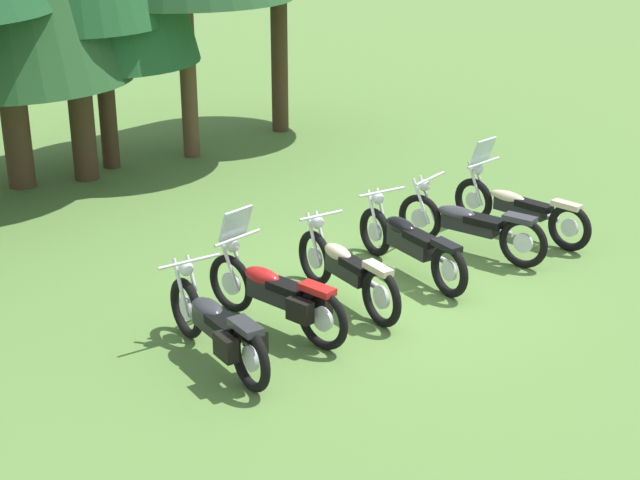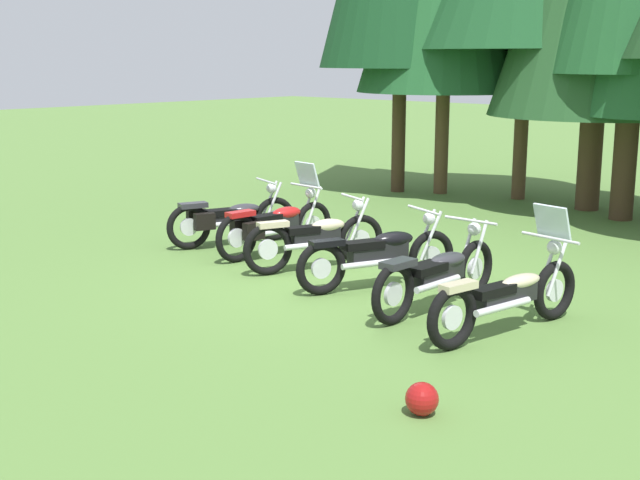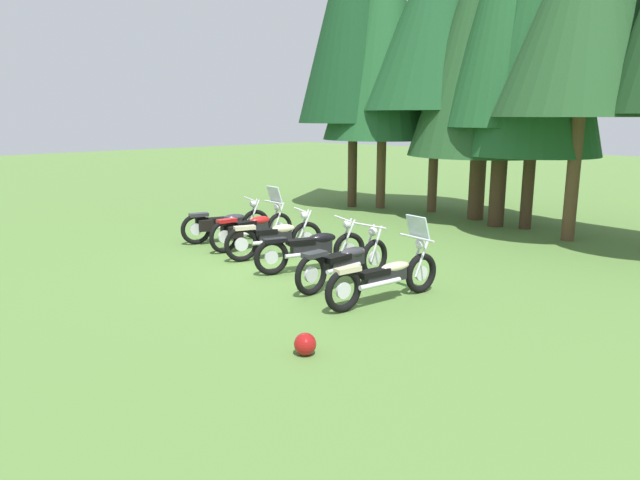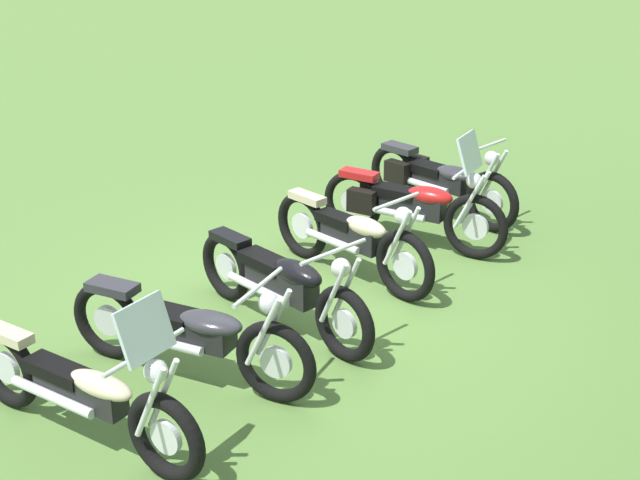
{
  "view_description": "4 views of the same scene",
  "coord_description": "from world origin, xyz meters",
  "px_view_note": "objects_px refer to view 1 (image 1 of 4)",
  "views": [
    {
      "loc": [
        -9.67,
        -5.98,
        5.09
      ],
      "look_at": [
        -0.77,
        0.47,
        0.82
      ],
      "focal_mm": 53.39,
      "sensor_mm": 36.0,
      "label": 1
    },
    {
      "loc": [
        7.35,
        -8.51,
        2.96
      ],
      "look_at": [
        -0.27,
        -0.19,
        0.54
      ],
      "focal_mm": 47.74,
      "sensor_mm": 36.0,
      "label": 2
    },
    {
      "loc": [
        8.35,
        -7.74,
        2.97
      ],
      "look_at": [
        0.56,
        0.27,
        0.56
      ],
      "focal_mm": 32.32,
      "sensor_mm": 36.0,
      "label": 3
    },
    {
      "loc": [
        7.53,
        3.51,
        4.17
      ],
      "look_at": [
        0.12,
        0.14,
        0.72
      ],
      "focal_mm": 52.64,
      "sensor_mm": 36.0,
      "label": 4
    }
  ],
  "objects_px": {
    "motorcycle_5": "(518,207)",
    "motorcycle_0": "(219,327)",
    "motorcycle_1": "(276,293)",
    "motorcycle_4": "(469,224)",
    "motorcycle_3": "(410,243)",
    "motorcycle_2": "(346,270)"
  },
  "relations": [
    {
      "from": "motorcycle_1",
      "to": "motorcycle_5",
      "type": "height_order",
      "value": "motorcycle_1"
    },
    {
      "from": "motorcycle_4",
      "to": "motorcycle_5",
      "type": "distance_m",
      "value": 1.12
    },
    {
      "from": "motorcycle_2",
      "to": "motorcycle_3",
      "type": "relative_size",
      "value": 0.94
    },
    {
      "from": "motorcycle_2",
      "to": "motorcycle_3",
      "type": "bearing_deg",
      "value": -75.96
    },
    {
      "from": "motorcycle_3",
      "to": "motorcycle_5",
      "type": "bearing_deg",
      "value": -81.38
    },
    {
      "from": "motorcycle_0",
      "to": "motorcycle_3",
      "type": "relative_size",
      "value": 0.95
    },
    {
      "from": "motorcycle_1",
      "to": "motorcycle_2",
      "type": "relative_size",
      "value": 1.07
    },
    {
      "from": "motorcycle_0",
      "to": "motorcycle_2",
      "type": "distance_m",
      "value": 2.13
    },
    {
      "from": "motorcycle_5",
      "to": "motorcycle_3",
      "type": "bearing_deg",
      "value": 85.95
    },
    {
      "from": "motorcycle_0",
      "to": "motorcycle_2",
      "type": "bearing_deg",
      "value": -76.41
    },
    {
      "from": "motorcycle_3",
      "to": "motorcycle_4",
      "type": "relative_size",
      "value": 0.94
    },
    {
      "from": "motorcycle_1",
      "to": "motorcycle_3",
      "type": "bearing_deg",
      "value": -94.02
    },
    {
      "from": "motorcycle_0",
      "to": "motorcycle_1",
      "type": "height_order",
      "value": "motorcycle_1"
    },
    {
      "from": "motorcycle_1",
      "to": "motorcycle_3",
      "type": "xyz_separation_m",
      "value": [
        2.36,
        -0.41,
        -0.03
      ]
    },
    {
      "from": "motorcycle_1",
      "to": "motorcycle_2",
      "type": "distance_m",
      "value": 1.12
    },
    {
      "from": "motorcycle_5",
      "to": "motorcycle_2",
      "type": "bearing_deg",
      "value": 88.19
    },
    {
      "from": "motorcycle_2",
      "to": "motorcycle_1",
      "type": "bearing_deg",
      "value": 98.72
    },
    {
      "from": "motorcycle_1",
      "to": "motorcycle_4",
      "type": "xyz_separation_m",
      "value": [
        3.49,
        -0.71,
        -0.03
      ]
    },
    {
      "from": "motorcycle_2",
      "to": "motorcycle_4",
      "type": "distance_m",
      "value": 2.44
    },
    {
      "from": "motorcycle_0",
      "to": "motorcycle_2",
      "type": "relative_size",
      "value": 1.01
    },
    {
      "from": "motorcycle_2",
      "to": "motorcycle_4",
      "type": "bearing_deg",
      "value": -79.71
    },
    {
      "from": "motorcycle_5",
      "to": "motorcycle_0",
      "type": "bearing_deg",
      "value": 89.98
    }
  ]
}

